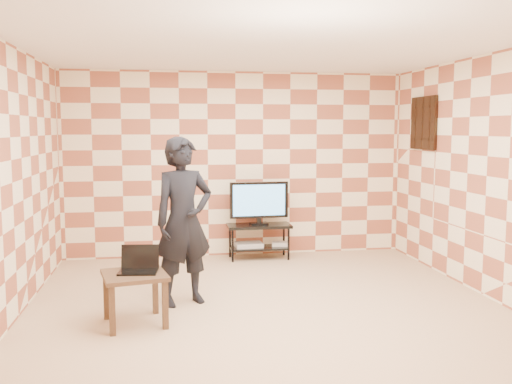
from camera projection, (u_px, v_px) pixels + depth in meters
floor at (265, 305)px, 6.08m from camera, size 5.00×5.00×0.00m
wall_back at (236, 164)px, 8.39m from camera, size 5.00×0.02×2.70m
wall_front at (336, 215)px, 3.48m from camera, size 5.00×0.02×2.70m
wall_left at (12, 183)px, 5.54m from camera, size 0.02×5.00×2.70m
wall_right at (487, 176)px, 6.32m from camera, size 0.02×5.00×2.70m
ceiling at (265, 47)px, 5.78m from camera, size 5.00×5.00×0.02m
wall_art at (424, 123)px, 7.77m from camera, size 0.04×0.72×0.72m
tv_stand at (259, 234)px, 8.22m from camera, size 0.92×0.41×0.50m
tv at (259, 201)px, 8.17m from camera, size 0.85×0.17×0.62m
dvd_player at (249, 245)px, 8.23m from camera, size 0.40×0.30×0.06m
game_console at (280, 244)px, 8.32m from camera, size 0.27×0.22×0.05m
side_table at (135, 282)px, 5.45m from camera, size 0.69×0.69×0.50m
laptop at (139, 266)px, 5.50m from camera, size 0.40×0.33×0.25m
person at (184, 221)px, 6.05m from camera, size 0.77×0.65×1.79m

